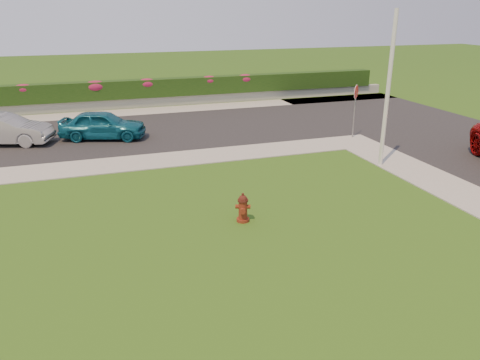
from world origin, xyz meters
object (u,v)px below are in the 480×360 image
object	(u,v)px
sedan_teal	(103,125)
utility_pole	(388,91)
sedan_silver	(4,130)
fire_hydrant	(243,208)
stop_sign	(356,99)

from	to	relation	value
sedan_teal	utility_pole	world-z (taller)	utility_pole
sedan_silver	utility_pole	xyz separation A→B (m)	(14.44, -7.97, 2.21)
fire_hydrant	sedan_silver	world-z (taller)	sedan_silver
fire_hydrant	utility_pole	xyz separation A→B (m)	(6.83, 3.17, 2.52)
sedan_teal	utility_pole	distance (m)	12.84
stop_sign	sedan_silver	bearing A→B (deg)	145.11
sedan_teal	stop_sign	bearing A→B (deg)	-89.72
sedan_teal	utility_pole	bearing A→B (deg)	-109.25
sedan_teal	stop_sign	distance (m)	11.94
sedan_teal	utility_pole	xyz separation A→B (m)	(10.16, -7.54, 2.22)
sedan_teal	sedan_silver	distance (m)	4.31
fire_hydrant	sedan_silver	distance (m)	13.50
sedan_teal	fire_hydrant	bearing A→B (deg)	-145.43
fire_hydrant	stop_sign	xyz separation A→B (m)	(8.04, 7.23, 1.48)
sedan_silver	stop_sign	world-z (taller)	stop_sign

